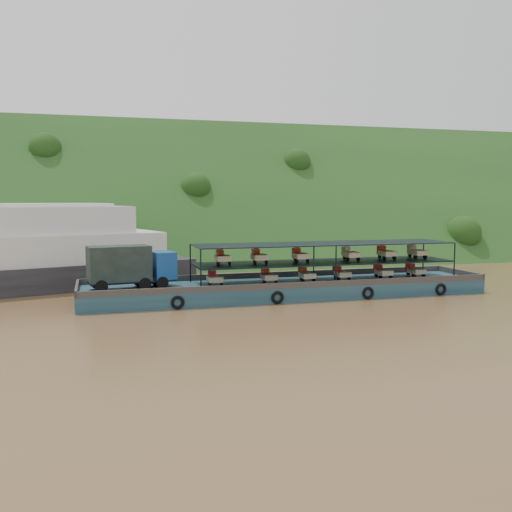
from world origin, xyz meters
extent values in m
plane|color=brown|center=(0.00, 0.00, 0.00)|extent=(160.00, 160.00, 0.00)
cube|color=#183D16|center=(0.00, 36.00, 0.00)|extent=(140.00, 39.60, 39.60)
cube|color=#133242|center=(-0.25, -0.58, 0.60)|extent=(35.00, 7.00, 1.20)
cube|color=#592D19|center=(-0.25, 2.82, 1.45)|extent=(35.00, 0.20, 0.50)
cube|color=#592D19|center=(-0.25, -3.98, 1.45)|extent=(35.00, 0.20, 0.50)
cube|color=#592D19|center=(17.15, -0.58, 1.45)|extent=(0.20, 7.00, 0.50)
cube|color=#592D19|center=(-17.65, -0.58, 1.45)|extent=(0.20, 7.00, 0.50)
torus|color=black|center=(-10.25, -4.13, 0.55)|extent=(1.06, 0.26, 1.06)
torus|color=black|center=(-2.25, -4.13, 0.55)|extent=(1.06, 0.26, 1.06)
torus|color=black|center=(5.75, -4.13, 0.55)|extent=(1.06, 0.26, 1.06)
torus|color=black|center=(12.75, -4.13, 0.55)|extent=(1.06, 0.26, 1.06)
cylinder|color=black|center=(-15.81, -1.88, 1.70)|extent=(1.04, 0.50, 1.00)
cylinder|color=black|center=(-16.12, 0.20, 1.70)|extent=(1.04, 0.50, 1.00)
cylinder|color=black|center=(-12.45, -1.37, 1.70)|extent=(1.04, 0.50, 1.00)
cylinder|color=black|center=(-12.76, 0.71, 1.70)|extent=(1.04, 0.50, 1.00)
cylinder|color=black|center=(-11.06, -1.16, 1.70)|extent=(1.04, 0.50, 1.00)
cylinder|color=black|center=(-11.38, 0.92, 1.70)|extent=(1.04, 0.50, 1.00)
cube|color=black|center=(-13.40, -0.45, 1.85)|extent=(7.05, 3.20, 0.20)
cube|color=navy|center=(-10.83, -0.06, 3.00)|extent=(2.04, 2.63, 2.20)
cube|color=black|center=(-9.99, 0.07, 3.40)|extent=(0.36, 1.99, 0.90)
cube|color=black|center=(-14.38, -0.60, 3.30)|extent=(5.10, 3.09, 2.80)
cube|color=black|center=(3.25, -0.58, 2.86)|extent=(23.00, 5.00, 0.12)
cube|color=black|center=(3.25, -0.58, 4.50)|extent=(23.00, 5.00, 0.08)
cylinder|color=black|center=(-8.25, -3.08, 2.85)|extent=(0.12, 0.12, 3.30)
cylinder|color=black|center=(-8.25, 1.92, 2.85)|extent=(0.12, 0.12, 3.30)
cylinder|color=black|center=(3.25, -3.08, 2.85)|extent=(0.12, 0.12, 3.30)
cylinder|color=black|center=(3.25, 1.92, 2.85)|extent=(0.12, 0.12, 3.30)
cylinder|color=black|center=(14.75, -3.08, 2.85)|extent=(0.12, 0.12, 3.30)
cylinder|color=black|center=(14.75, 1.92, 2.85)|extent=(0.12, 0.12, 3.30)
cylinder|color=black|center=(-6.70, 0.47, 1.46)|extent=(0.12, 0.52, 0.52)
cylinder|color=black|center=(-7.20, -1.33, 1.46)|extent=(0.14, 0.52, 0.52)
cylinder|color=black|center=(-6.20, -1.33, 1.46)|extent=(0.14, 0.52, 0.52)
cube|color=#C1AD89|center=(-6.70, -0.98, 1.80)|extent=(1.15, 1.50, 0.44)
cube|color=#AF0B24|center=(-6.70, 0.17, 1.98)|extent=(0.55, 0.80, 0.80)
cube|color=#AF0B24|center=(-6.70, -0.03, 2.48)|extent=(0.50, 0.10, 0.10)
cylinder|color=black|center=(-1.98, 0.47, 1.46)|extent=(0.12, 0.52, 0.52)
cylinder|color=black|center=(-2.48, -1.33, 1.46)|extent=(0.14, 0.52, 0.52)
cylinder|color=black|center=(-1.48, -1.33, 1.46)|extent=(0.14, 0.52, 0.52)
cube|color=#CBBC90|center=(-1.98, -0.98, 1.80)|extent=(1.15, 1.50, 0.44)
cube|color=red|center=(-1.98, 0.17, 1.98)|extent=(0.55, 0.80, 0.80)
cube|color=red|center=(-1.98, -0.03, 2.48)|extent=(0.50, 0.10, 0.10)
cylinder|color=black|center=(1.47, 0.47, 1.46)|extent=(0.12, 0.52, 0.52)
cylinder|color=black|center=(0.97, -1.33, 1.46)|extent=(0.14, 0.52, 0.52)
cylinder|color=black|center=(1.97, -1.33, 1.46)|extent=(0.14, 0.52, 0.52)
cube|color=beige|center=(1.47, -0.98, 1.80)|extent=(1.15, 1.50, 0.44)
cube|color=#AE290B|center=(1.47, 0.17, 1.98)|extent=(0.55, 0.80, 0.80)
cube|color=#AE290B|center=(1.47, -0.03, 2.48)|extent=(0.50, 0.10, 0.10)
cylinder|color=black|center=(4.80, 0.47, 1.46)|extent=(0.12, 0.52, 0.52)
cylinder|color=black|center=(4.30, -1.33, 1.46)|extent=(0.14, 0.52, 0.52)
cylinder|color=black|center=(5.30, -1.33, 1.46)|extent=(0.14, 0.52, 0.52)
cube|color=beige|center=(4.80, -0.98, 1.80)|extent=(1.15, 1.50, 0.44)
cube|color=red|center=(4.80, 0.17, 1.98)|extent=(0.55, 0.80, 0.80)
cube|color=red|center=(4.80, -0.03, 2.48)|extent=(0.50, 0.10, 0.10)
cylinder|color=black|center=(8.90, 0.47, 1.46)|extent=(0.12, 0.52, 0.52)
cylinder|color=black|center=(8.40, -1.33, 1.46)|extent=(0.14, 0.52, 0.52)
cylinder|color=black|center=(9.40, -1.33, 1.46)|extent=(0.14, 0.52, 0.52)
cube|color=beige|center=(8.90, -0.98, 1.80)|extent=(1.15, 1.50, 0.44)
cube|color=#B90C19|center=(8.90, 0.17, 1.98)|extent=(0.55, 0.80, 0.80)
cube|color=#B90C19|center=(8.90, -0.03, 2.48)|extent=(0.50, 0.10, 0.10)
cylinder|color=black|center=(12.25, 0.47, 1.46)|extent=(0.12, 0.52, 0.52)
cylinder|color=black|center=(11.75, -1.33, 1.46)|extent=(0.14, 0.52, 0.52)
cylinder|color=black|center=(12.75, -1.33, 1.46)|extent=(0.14, 0.52, 0.52)
cube|color=#CBB88F|center=(12.25, -0.98, 1.80)|extent=(1.15, 1.50, 0.44)
cube|color=red|center=(12.25, 0.17, 1.98)|extent=(0.55, 0.80, 0.80)
cube|color=red|center=(12.25, -0.03, 2.48)|extent=(0.50, 0.10, 0.10)
cylinder|color=black|center=(-6.01, 0.47, 3.18)|extent=(0.12, 0.52, 0.52)
cylinder|color=black|center=(-6.51, -1.33, 3.18)|extent=(0.14, 0.52, 0.52)
cylinder|color=black|center=(-5.51, -1.33, 3.18)|extent=(0.14, 0.52, 0.52)
cube|color=tan|center=(-6.01, -0.98, 3.52)|extent=(1.15, 1.50, 0.44)
cube|color=red|center=(-6.01, 0.17, 3.70)|extent=(0.55, 0.80, 0.80)
cube|color=red|center=(-6.01, -0.03, 4.20)|extent=(0.50, 0.10, 0.10)
cylinder|color=black|center=(-2.84, 0.47, 3.18)|extent=(0.12, 0.52, 0.52)
cylinder|color=black|center=(-3.34, -1.33, 3.18)|extent=(0.14, 0.52, 0.52)
cylinder|color=black|center=(-2.34, -1.33, 3.18)|extent=(0.14, 0.52, 0.52)
cube|color=tan|center=(-2.84, -0.98, 3.52)|extent=(1.15, 1.50, 0.44)
cube|color=red|center=(-2.84, 0.17, 3.70)|extent=(0.55, 0.80, 0.80)
cube|color=red|center=(-2.84, -0.03, 4.20)|extent=(0.50, 0.10, 0.10)
cylinder|color=black|center=(0.88, 0.47, 3.18)|extent=(0.12, 0.52, 0.52)
cylinder|color=black|center=(0.38, -1.33, 3.18)|extent=(0.14, 0.52, 0.52)
cylinder|color=black|center=(1.38, -1.33, 3.18)|extent=(0.14, 0.52, 0.52)
cube|color=beige|center=(0.88, -0.98, 3.52)|extent=(1.15, 1.50, 0.44)
cube|color=red|center=(0.88, 0.17, 3.70)|extent=(0.55, 0.80, 0.80)
cube|color=red|center=(0.88, -0.03, 4.20)|extent=(0.50, 0.10, 0.10)
cylinder|color=black|center=(5.66, 0.47, 3.18)|extent=(0.12, 0.52, 0.52)
cylinder|color=black|center=(5.16, -1.33, 3.18)|extent=(0.14, 0.52, 0.52)
cylinder|color=black|center=(6.16, -1.33, 3.18)|extent=(0.14, 0.52, 0.52)
cube|color=beige|center=(5.66, -0.98, 3.52)|extent=(1.15, 1.50, 0.44)
cube|color=beige|center=(5.66, 0.17, 3.70)|extent=(0.55, 0.80, 0.80)
cube|color=beige|center=(5.66, -0.03, 4.20)|extent=(0.50, 0.10, 0.10)
cylinder|color=black|center=(9.22, 0.47, 3.18)|extent=(0.12, 0.52, 0.52)
cylinder|color=black|center=(8.72, -1.33, 3.18)|extent=(0.14, 0.52, 0.52)
cylinder|color=black|center=(9.72, -1.33, 3.18)|extent=(0.14, 0.52, 0.52)
cube|color=#C1BC88|center=(9.22, -0.98, 3.52)|extent=(1.15, 1.50, 0.44)
cube|color=red|center=(9.22, 0.17, 3.70)|extent=(0.55, 0.80, 0.80)
cube|color=red|center=(9.22, -0.03, 4.20)|extent=(0.50, 0.10, 0.10)
cylinder|color=black|center=(12.37, 0.47, 3.18)|extent=(0.12, 0.52, 0.52)
cylinder|color=black|center=(11.87, -1.33, 3.18)|extent=(0.14, 0.52, 0.52)
cylinder|color=black|center=(12.87, -1.33, 3.18)|extent=(0.14, 0.52, 0.52)
cube|color=beige|center=(12.37, -0.98, 3.52)|extent=(1.15, 1.50, 0.44)
cube|color=#C2B489|center=(12.37, 0.17, 3.70)|extent=(0.55, 0.80, 0.80)
cube|color=#C2B489|center=(12.37, -0.03, 4.20)|extent=(0.50, 0.10, 0.10)
camera|label=1|loc=(-16.29, -46.92, 8.40)|focal=40.00mm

